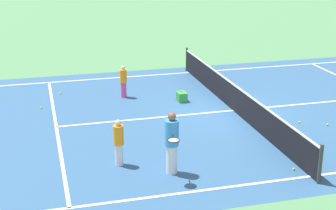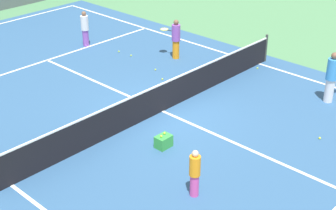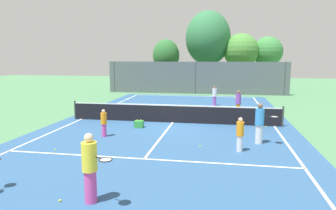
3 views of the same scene
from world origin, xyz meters
name	(u,v)px [view 1 (image 1 of 3)]	position (x,y,z in m)	size (l,w,h in m)	color
ground_plane	(234,111)	(0.00, 0.00, 0.00)	(80.00, 80.00, 0.00)	#4C8456
court_surface	(234,111)	(0.00, 0.00, 0.00)	(13.00, 25.00, 0.01)	#2D5684
tennis_net	(234,97)	(0.00, 0.00, 0.51)	(11.90, 0.10, 1.10)	#333833
player_1	(172,142)	(4.32, -3.55, 0.90)	(0.96, 0.49, 1.75)	silver
player_2	(123,81)	(-2.65, -3.61, 0.66)	(0.27, 0.27, 1.28)	#D14799
player_5	(119,142)	(3.44, -4.84, 0.69)	(0.29, 0.29, 1.36)	silver
ball_crate	(182,97)	(-1.55, -1.53, 0.18)	(0.46, 0.34, 0.43)	green
tennis_ball_1	(299,122)	(1.78, 1.71, 0.03)	(0.07, 0.07, 0.07)	#CCE533
tennis_ball_2	(328,125)	(2.24, 2.52, 0.03)	(0.07, 0.07, 0.07)	#CCE533
tennis_ball_3	(41,108)	(-2.08, -6.83, 0.03)	(0.07, 0.07, 0.07)	#CCE533
tennis_ball_5	(120,142)	(1.89, -4.55, 0.03)	(0.07, 0.07, 0.07)	#CCE533
tennis_ball_6	(61,93)	(-3.73, -6.02, 0.03)	(0.07, 0.07, 0.07)	#CCE533
tennis_ball_9	(294,169)	(5.03, -0.25, 0.03)	(0.07, 0.07, 0.07)	#CCE533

